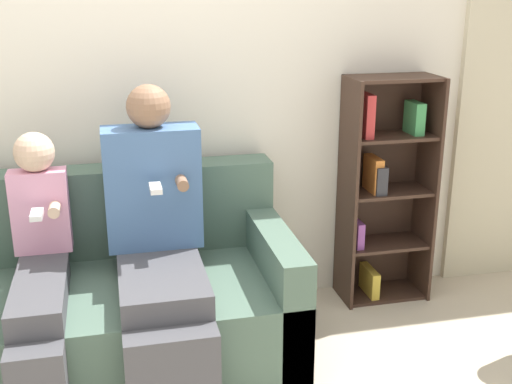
% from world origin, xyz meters
% --- Properties ---
extents(back_wall, '(10.00, 0.06, 2.55)m').
position_xyz_m(back_wall, '(0.00, 1.04, 1.27)').
color(back_wall, silver).
rests_on(back_wall, ground_plane).
extents(couch, '(1.85, 0.91, 0.85)m').
position_xyz_m(couch, '(-0.22, 0.56, 0.29)').
color(couch, '#4C6656').
rests_on(couch, ground_plane).
extents(adult_seated, '(0.44, 0.82, 1.28)m').
position_xyz_m(adult_seated, '(0.09, 0.46, 0.65)').
color(adult_seated, '#47474C').
rests_on(adult_seated, ground_plane).
extents(child_seated, '(0.25, 0.85, 1.08)m').
position_xyz_m(child_seated, '(-0.42, 0.41, 0.54)').
color(child_seated, '#47474C').
rests_on(child_seated, ground_plane).
extents(bookshelf, '(0.48, 0.28, 1.25)m').
position_xyz_m(bookshelf, '(1.35, 0.90, 0.64)').
color(bookshelf, '#3D281E').
rests_on(bookshelf, ground_plane).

